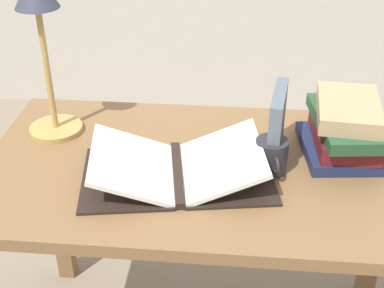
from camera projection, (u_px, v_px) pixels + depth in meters
The scene contains 6 objects.
reading_desk at pixel (211, 198), 1.53m from camera, with size 1.27×0.70×0.76m.
open_book at pixel (177, 168), 1.41m from camera, with size 0.54×0.37×0.09m.
book_stack_tall at pixel (345, 129), 1.49m from camera, with size 0.24×0.31×0.16m.
book_standing_upright at pixel (277, 125), 1.46m from camera, with size 0.06×0.20×0.20m.
reading_lamp at pixel (40, 26), 1.46m from camera, with size 0.16×0.16×0.48m.
coffee_mug at pixel (271, 156), 1.42m from camera, with size 0.09×0.12×0.09m.
Camera 1 is at (0.06, -1.22, 1.58)m, focal length 50.00 mm.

